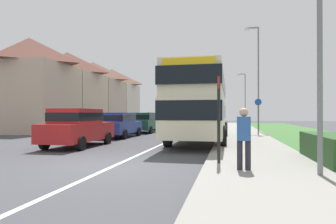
{
  "coord_description": "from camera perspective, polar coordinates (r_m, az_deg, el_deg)",
  "views": [
    {
      "loc": [
        3.29,
        -7.95,
        1.52
      ],
      "look_at": [
        0.71,
        4.5,
        1.6
      ],
      "focal_mm": 31.64,
      "sensor_mm": 36.0,
      "label": 1
    }
  ],
  "objects": [
    {
      "name": "street_lamp_far",
      "position": [
        42.27,
        14.5,
        3.12
      ],
      "size": [
        1.14,
        0.2,
        7.08
      ],
      "color": "slate",
      "rests_on": "ground_plane"
    },
    {
      "name": "lane_marking_centre",
      "position": [
        16.35,
        0.04,
        -5.68
      ],
      "size": [
        0.14,
        60.0,
        0.01
      ],
      "primitive_type": "cube",
      "color": "silver",
      "rests_on": "ground_plane"
    },
    {
      "name": "parked_car_blue",
      "position": [
        19.35,
        -9.49,
        -2.24
      ],
      "size": [
        1.95,
        4.47,
        1.6
      ],
      "color": "navy",
      "rests_on": "ground_plane"
    },
    {
      "name": "house_terrace_far_side",
      "position": [
        33.88,
        -16.42,
        3.61
      ],
      "size": [
        6.41,
        22.85,
        7.72
      ],
      "color": "#C1A88E",
      "rests_on": "ground_plane"
    },
    {
      "name": "cycle_route_sign",
      "position": [
        20.34,
        16.98,
        -0.61
      ],
      "size": [
        0.44,
        0.08,
        2.52
      ],
      "color": "slate",
      "rests_on": "ground_plane"
    },
    {
      "name": "roadside_hedge",
      "position": [
        10.06,
        29.23,
        -6.42
      ],
      "size": [
        1.1,
        3.49,
        0.9
      ],
      "primitive_type": "cube",
      "color": "#2D5128",
      "rests_on": "ground_plane"
    },
    {
      "name": "pedestrian_at_stop",
      "position": [
        7.66,
        14.4,
        -4.42
      ],
      "size": [
        0.34,
        0.34,
        1.67
      ],
      "color": "#23232D",
      "rests_on": "ground_plane"
    },
    {
      "name": "bus_stop_sign",
      "position": [
        8.55,
        9.75,
        -0.22
      ],
      "size": [
        0.09,
        0.52,
        2.6
      ],
      "color": "black",
      "rests_on": "ground_plane"
    },
    {
      "name": "parked_car_white",
      "position": [
        28.96,
        -1.94,
        -1.54
      ],
      "size": [
        1.92,
        4.47,
        1.69
      ],
      "color": "silver",
      "rests_on": "ground_plane"
    },
    {
      "name": "ground_plane",
      "position": [
        8.73,
        -10.81,
        -10.37
      ],
      "size": [
        120.0,
        120.0,
        0.0
      ],
      "primitive_type": "plane",
      "color": "#424247"
    },
    {
      "name": "pavement_near_side",
      "position": [
        14.05,
        15.44,
        -6.31
      ],
      "size": [
        3.2,
        68.0,
        0.12
      ],
      "primitive_type": "cube",
      "color": "gray",
      "rests_on": "ground_plane"
    },
    {
      "name": "parked_car_dark_green",
      "position": [
        23.91,
        -4.74,
        -1.87
      ],
      "size": [
        1.98,
        3.94,
        1.61
      ],
      "color": "#19472D",
      "rests_on": "ground_plane"
    },
    {
      "name": "double_decker_bus",
      "position": [
        16.2,
        6.36,
        1.84
      ],
      "size": [
        2.8,
        10.35,
        3.7
      ],
      "color": "beige",
      "rests_on": "ground_plane"
    },
    {
      "name": "street_lamp_mid",
      "position": [
        24.94,
        16.81,
        7.23
      ],
      "size": [
        1.14,
        0.2,
        8.5
      ],
      "color": "slate",
      "rests_on": "ground_plane"
    },
    {
      "name": "parked_car_red",
      "position": [
        14.25,
        -16.98,
        -2.62
      ],
      "size": [
        1.88,
        4.39,
        1.75
      ],
      "color": "#B21E1E",
      "rests_on": "ground_plane"
    }
  ]
}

